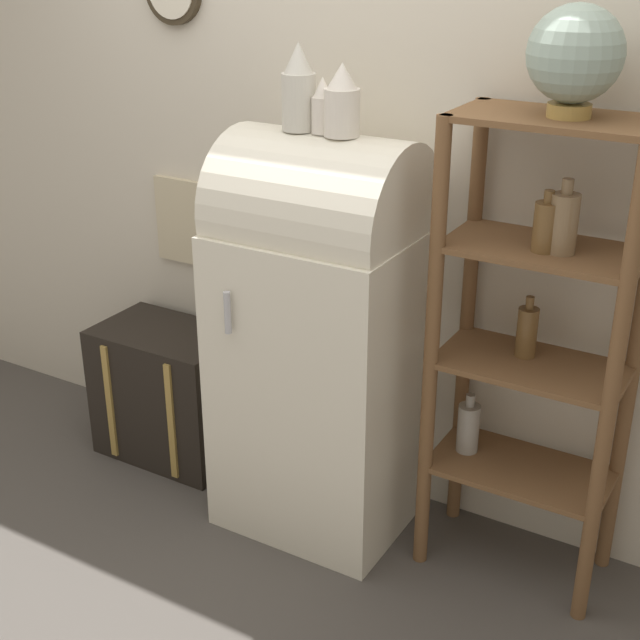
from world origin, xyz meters
TOP-DOWN VIEW (x-y plane):
  - ground_plane at (0.00, 0.00)m, footprint 12.00×12.00m
  - wall_back at (-0.00, 0.57)m, footprint 7.00×0.09m
  - refrigerator at (-0.00, 0.26)m, footprint 0.67×0.61m
  - suitcase_trunk at (-0.78, 0.32)m, footprint 0.60×0.39m
  - shelf_unit at (0.75, 0.35)m, footprint 0.63×0.36m
  - globe at (0.78, 0.34)m, footprint 0.28×0.28m
  - vase_left at (-0.08, 0.26)m, footprint 0.11×0.11m
  - vase_center at (0.01, 0.25)m, footprint 0.07×0.07m
  - vase_right at (0.08, 0.25)m, footprint 0.12×0.12m

SIDE VIEW (x-z plane):
  - ground_plane at x=0.00m, z-range 0.00..0.00m
  - suitcase_trunk at x=-0.78m, z-range 0.00..0.58m
  - refrigerator at x=0.00m, z-range 0.03..1.53m
  - shelf_unit at x=0.75m, z-range 0.12..1.73m
  - wall_back at x=0.00m, z-range 0.00..2.70m
  - vase_center at x=0.01m, z-range 1.49..1.67m
  - vase_right at x=0.08m, z-range 1.49..1.72m
  - vase_left at x=-0.08m, z-range 1.49..1.77m
  - globe at x=0.78m, z-range 1.63..1.94m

